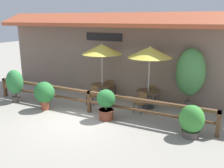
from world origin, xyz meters
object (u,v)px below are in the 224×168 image
Objects in this scene: potted_plant_corner_fern at (106,103)px; chair_near_streetside at (93,94)px; dining_table_near at (102,87)px; potted_plant_entrance_palm at (15,83)px; potted_plant_tall_tropical at (192,121)px; potted_plant_broad_leaf at (190,72)px; dining_table_middle at (148,94)px; chair_middle_streetside at (141,101)px; patio_umbrella_near at (102,49)px; chair_near_wallside at (110,86)px; chair_middle_wallside at (153,93)px; potted_plant_small_flowering at (44,93)px; patio_umbrella_middle at (150,52)px.

chair_near_streetside is at bearing 136.82° from potted_plant_corner_fern.
dining_table_near is 1.25× the size of chair_near_streetside.
potted_plant_tall_tropical is (8.25, -0.01, -0.36)m from potted_plant_entrance_palm.
chair_near_streetside is 0.32× the size of potted_plant_broad_leaf.
dining_table_middle is 1.25× the size of chair_middle_streetside.
potted_plant_broad_leaf reaches higher than potted_plant_corner_fern.
patio_umbrella_near is 2.19m from chair_near_wallside.
potted_plant_entrance_palm is at bearing 179.93° from potted_plant_tall_tropical.
potted_plant_corner_fern reaches higher than chair_near_streetside.
potted_plant_tall_tropical is at bearing -25.04° from patio_umbrella_near.
dining_table_near is at bearing 122.32° from potted_plant_corner_fern.
chair_near_wallside is at bearing 2.74° from chair_middle_wallside.
chair_near_streetside is 1.00× the size of chair_middle_streetside.
chair_middle_streetside is 2.55m from potted_plant_broad_leaf.
potted_plant_small_flowering is (2.00, -0.20, -0.18)m from potted_plant_entrance_palm.
potted_plant_broad_leaf is at bearing 26.42° from chair_near_streetside.
potted_plant_small_flowering is at bearing 43.20° from chair_middle_wallside.
chair_middle_wallside is 0.70× the size of potted_plant_corner_fern.
chair_near_wallside is 2.81m from chair_middle_streetside.
patio_umbrella_middle is 3.22× the size of chair_middle_streetside.
patio_umbrella_near is at bearing 92.22° from chair_near_streetside.
chair_near_streetside is 2.38m from chair_middle_streetside.
chair_middle_streetside is 2.71m from potted_plant_tall_tropical.
chair_near_streetside is at bearing -162.30° from patio_umbrella_middle.
chair_near_wallside is at bearing 39.46° from potted_plant_entrance_palm.
potted_plant_tall_tropical is at bearing -0.72° from potted_plant_corner_fern.
chair_middle_streetside is (2.30, -1.61, 0.00)m from chair_near_wallside.
patio_umbrella_near is 3.12m from potted_plant_corner_fern.
patio_umbrella_near reaches higher than dining_table_near.
potted_plant_tall_tropical is at bearing -10.31° from chair_near_streetside.
chair_near_wallside is (0.03, 0.82, -2.03)m from patio_umbrella_near.
chair_middle_wallside is 3.67m from potted_plant_tall_tropical.
chair_near_wallside is at bearing 92.97° from chair_near_streetside.
potted_plant_broad_leaf reaches higher than chair_middle_streetside.
chair_near_wallside is at bearing 178.60° from potted_plant_broad_leaf.
chair_near_wallside and chair_middle_wallside have the same top height.
patio_umbrella_middle reaches higher than dining_table_middle.
potted_plant_entrance_palm is 1.39× the size of potted_plant_tall_tropical.
dining_table_near is 3.05m from patio_umbrella_middle.
patio_umbrella_middle reaches higher than chair_near_wallside.
potted_plant_corner_fern is (-1.04, -2.09, -1.83)m from patio_umbrella_middle.
chair_near_wallside is 5.51m from potted_plant_tall_tropical.
chair_middle_streetside is at bearing -18.68° from dining_table_near.
dining_table_near is 2.52m from potted_plant_corner_fern.
potted_plant_corner_fern reaches higher than dining_table_middle.
chair_near_streetside reaches higher than dining_table_near.
chair_near_streetside is 4.51m from potted_plant_broad_leaf.
patio_umbrella_middle is at bearing 90.00° from dining_table_middle.
chair_near_streetside is 2.57m from dining_table_middle.
potted_plant_corner_fern is (1.35, -2.13, -1.83)m from patio_umbrella_near.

